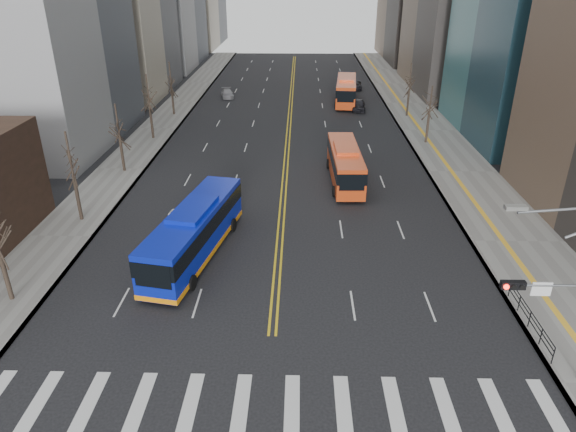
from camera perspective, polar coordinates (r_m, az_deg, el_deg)
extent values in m
plane|color=black|center=(25.29, -2.41, -20.33)|extent=(220.00, 220.00, 0.00)
cube|color=slate|center=(67.03, 15.40, 9.13)|extent=(7.00, 130.00, 0.15)
cube|color=slate|center=(67.49, -14.27, 9.37)|extent=(5.00, 130.00, 0.15)
cube|color=silver|center=(27.98, -25.93, -18.06)|extent=(0.70, 4.00, 0.01)
cube|color=silver|center=(27.04, -21.22, -18.76)|extent=(0.70, 4.00, 0.01)
cube|color=silver|center=(26.29, -16.16, -19.38)|extent=(0.70, 4.00, 0.01)
cube|color=silver|center=(25.73, -10.81, -19.87)|extent=(0.70, 4.00, 0.01)
cube|color=silver|center=(25.38, -5.25, -20.21)|extent=(0.70, 4.00, 0.01)
cube|color=silver|center=(25.25, 0.45, -20.38)|extent=(0.70, 4.00, 0.01)
cube|color=silver|center=(25.34, 6.16, -20.37)|extent=(0.70, 4.00, 0.01)
cube|color=silver|center=(25.65, 11.77, -20.17)|extent=(0.70, 4.00, 0.01)
cube|color=silver|center=(26.16, 17.19, -19.81)|extent=(0.70, 4.00, 0.01)
cube|color=silver|center=(26.88, 22.33, -19.32)|extent=(0.70, 4.00, 0.01)
cube|color=silver|center=(27.78, 27.14, -18.72)|extent=(0.70, 4.00, 0.01)
cube|color=gold|center=(74.76, 0.09, 11.66)|extent=(0.15, 100.00, 0.01)
cube|color=gold|center=(74.76, 0.40, 11.65)|extent=(0.15, 100.00, 0.01)
cylinder|color=slate|center=(25.98, 27.72, -6.85)|extent=(4.50, 0.12, 0.12)
cube|color=black|center=(25.17, 23.72, -7.03)|extent=(1.10, 0.28, 0.38)
cylinder|color=#FF190C|center=(24.91, 23.10, -7.25)|extent=(0.24, 0.08, 0.24)
cylinder|color=black|center=(25.05, 23.84, -7.22)|extent=(0.24, 0.08, 0.24)
cylinder|color=black|center=(25.18, 24.59, -7.19)|extent=(0.24, 0.08, 0.24)
cube|color=white|center=(25.79, 26.33, -7.29)|extent=(0.90, 0.06, 0.70)
cube|color=#999993|center=(23.24, 23.99, 0.86)|extent=(0.90, 0.35, 0.18)
cube|color=black|center=(31.77, 25.41, -9.59)|extent=(0.04, 6.00, 0.04)
cylinder|color=black|center=(29.91, 27.39, -13.63)|extent=(0.06, 0.06, 1.00)
cylinder|color=black|center=(30.96, 26.27, -11.92)|extent=(0.06, 0.06, 1.00)
cylinder|color=black|center=(32.04, 25.25, -10.33)|extent=(0.06, 0.06, 1.00)
cylinder|color=black|center=(33.15, 24.29, -8.84)|extent=(0.06, 0.06, 1.00)
cylinder|color=black|center=(34.30, 23.41, -7.44)|extent=(0.06, 0.06, 1.00)
cylinder|color=black|center=(34.93, -28.91, -5.68)|extent=(0.28, 0.28, 3.75)
cylinder|color=black|center=(43.58, -22.31, 1.82)|extent=(0.28, 0.28, 3.90)
cylinder|color=black|center=(53.18, -17.94, 6.51)|extent=(0.28, 0.28, 3.60)
cylinder|color=black|center=(63.15, -14.92, 10.02)|extent=(0.28, 0.28, 4.00)
cylinder|color=black|center=(73.48, -12.68, 12.32)|extent=(0.28, 0.28, 3.80)
cylinder|color=black|center=(61.56, 15.23, 9.34)|extent=(0.28, 0.28, 3.50)
cylinder|color=black|center=(72.86, 13.18, 12.14)|extent=(0.28, 0.28, 3.75)
cube|color=#0C1EB7|center=(35.97, -10.32, -1.68)|extent=(5.11, 13.14, 3.08)
cube|color=black|center=(35.71, -10.40, -0.85)|extent=(5.17, 13.17, 1.10)
cube|color=#0C1EB7|center=(35.26, -10.53, 0.69)|extent=(2.97, 4.83, 0.40)
cube|color=orange|center=(36.60, -10.16, -3.55)|extent=(5.17, 13.17, 0.35)
cylinder|color=black|center=(33.97, -14.84, -6.64)|extent=(0.49, 1.04, 1.00)
cylinder|color=black|center=(32.92, -10.63, -7.30)|extent=(0.49, 1.04, 1.00)
cylinder|color=black|center=(40.45, -9.77, -0.62)|extent=(0.49, 1.04, 1.00)
cylinder|color=black|center=(39.57, -6.16, -1.00)|extent=(0.49, 1.04, 1.00)
cube|color=#D84317|center=(48.49, 6.36, 5.77)|extent=(2.79, 11.07, 2.85)
cube|color=black|center=(48.30, 6.40, 6.40)|extent=(2.85, 11.09, 1.02)
cube|color=#D84317|center=(47.99, 6.45, 7.49)|extent=(2.10, 3.90, 0.40)
cylinder|color=black|center=(45.56, 5.17, 2.76)|extent=(0.33, 1.01, 1.00)
cylinder|color=black|center=(45.86, 8.29, 2.75)|extent=(0.33, 1.01, 1.00)
cylinder|color=black|center=(52.09, 4.52, 5.79)|extent=(0.33, 1.01, 1.00)
cylinder|color=black|center=(52.36, 7.27, 5.77)|extent=(0.33, 1.01, 1.00)
cube|color=#D84317|center=(79.28, 6.48, 13.73)|extent=(3.80, 12.15, 3.13)
cube|color=black|center=(79.16, 6.50, 14.15)|extent=(3.87, 12.18, 1.11)
cube|color=#D84317|center=(78.95, 6.54, 14.91)|extent=(2.55, 4.37, 0.40)
cylinder|color=black|center=(75.87, 5.33, 12.14)|extent=(0.39, 1.02, 1.00)
cylinder|color=black|center=(75.86, 7.43, 12.04)|extent=(0.39, 1.02, 1.00)
cylinder|color=black|center=(83.33, 5.50, 13.36)|extent=(0.39, 1.02, 1.00)
cylinder|color=black|center=(83.32, 7.42, 13.27)|extent=(0.39, 1.02, 1.00)
imported|color=white|center=(39.78, -12.01, -0.88)|extent=(1.78, 4.65, 1.51)
imported|color=black|center=(75.24, 7.85, 12.12)|extent=(2.23, 4.71, 1.56)
imported|color=gray|center=(83.18, -6.75, 13.37)|extent=(2.63, 4.54, 1.24)
imported|color=black|center=(89.42, 7.44, 14.22)|extent=(2.47, 4.84, 1.31)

